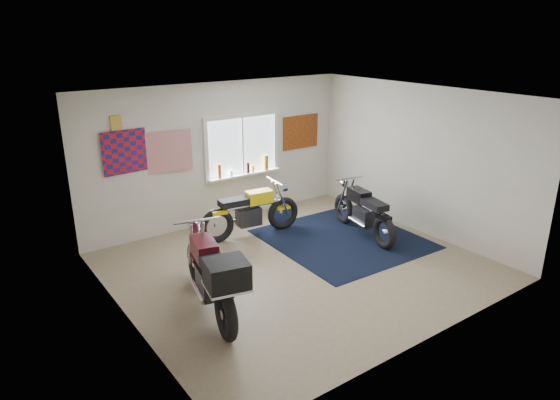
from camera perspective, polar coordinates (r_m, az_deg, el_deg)
ground at (r=8.10m, az=2.09°, el=-7.55°), size 5.50×5.50×0.00m
room_shell at (r=7.51m, az=2.24°, el=3.70°), size 5.50×5.50×5.50m
navy_rug at (r=9.14m, az=7.20°, el=-4.43°), size 2.58×2.68×0.01m
window_assembly at (r=9.82m, az=-4.33°, el=5.75°), size 1.66×0.17×1.26m
oil_bottles at (r=9.89m, az=-3.64°, el=3.83°), size 1.15×0.09×0.30m
flag_display at (r=8.70m, az=-18.25°, el=8.36°), size 1.60×0.10×1.17m
triumph_poster at (r=10.60m, az=2.37°, el=7.78°), size 0.90×0.03×0.70m
yellow_triumph at (r=9.08m, az=-3.39°, el=-1.52°), size 1.97×0.59×0.99m
black_chrome_bike at (r=9.22m, az=9.51°, el=-1.47°), size 0.62×1.90×0.98m
maroon_tourer at (r=6.61m, az=-7.74°, el=-8.62°), size 0.92×2.18×1.11m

